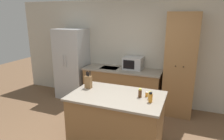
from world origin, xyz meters
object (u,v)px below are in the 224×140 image
object	(u,v)px
spice_bottle_green_herb	(147,94)
spice_bottle_tall_dark	(140,93)
spice_bottle_amber_oil	(151,98)
pantry_cabinet	(180,65)
knife_block	(88,82)
refrigerator	(72,64)
spice_bottle_short_red	(150,96)
microwave	(133,63)

from	to	relation	value
spice_bottle_green_herb	spice_bottle_tall_dark	bearing A→B (deg)	-145.34
spice_bottle_amber_oil	spice_bottle_green_herb	distance (m)	0.22
pantry_cabinet	knife_block	distance (m)	2.14
refrigerator	knife_block	distance (m)	1.99
knife_block	spice_bottle_tall_dark	distance (m)	0.98
knife_block	spice_bottle_amber_oil	distance (m)	1.19
spice_bottle_short_red	spice_bottle_green_herb	distance (m)	0.10
spice_bottle_green_herb	knife_block	bearing A→B (deg)	180.00
knife_block	spice_bottle_short_red	world-z (taller)	knife_block
spice_bottle_green_herb	spice_bottle_amber_oil	bearing A→B (deg)	-62.76
knife_block	spice_bottle_green_herb	bearing A→B (deg)	-0.00
pantry_cabinet	spice_bottle_green_herb	xyz separation A→B (m)	(-0.42, -1.53, -0.17)
refrigerator	spice_bottle_green_herb	world-z (taller)	refrigerator
refrigerator	spice_bottle_green_herb	size ratio (longest dim) A/B	23.11
spice_bottle_short_red	microwave	bearing A→B (deg)	114.12
refrigerator	microwave	distance (m)	1.70
microwave	refrigerator	bearing A→B (deg)	-175.96
spice_bottle_tall_dark	microwave	bearing A→B (deg)	109.42
refrigerator	pantry_cabinet	size ratio (longest dim) A/B	0.82
refrigerator	spice_bottle_green_herb	xyz separation A→B (m)	(2.38, -1.50, 0.03)
microwave	spice_bottle_short_red	distance (m)	1.85
pantry_cabinet	microwave	xyz separation A→B (m)	(-1.11, 0.09, -0.07)
spice_bottle_tall_dark	spice_bottle_green_herb	bearing A→B (deg)	34.66
refrigerator	pantry_cabinet	world-z (taller)	pantry_cabinet
refrigerator	microwave	size ratio (longest dim) A/B	4.09
refrigerator	spice_bottle_amber_oil	size ratio (longest dim) A/B	11.52
refrigerator	microwave	bearing A→B (deg)	4.04
knife_block	spice_bottle_tall_dark	xyz separation A→B (m)	(0.98, -0.07, -0.05)
refrigerator	knife_block	size ratio (longest dim) A/B	5.66
refrigerator	spice_bottle_short_red	distance (m)	2.91
knife_block	microwave	bearing A→B (deg)	76.55
microwave	spice_bottle_tall_dark	bearing A→B (deg)	-70.58
microwave	spice_bottle_short_red	size ratio (longest dim) A/B	3.76
microwave	spice_bottle_amber_oil	world-z (taller)	microwave
spice_bottle_tall_dark	spice_bottle_short_red	distance (m)	0.16
microwave	pantry_cabinet	bearing A→B (deg)	-4.62
pantry_cabinet	spice_bottle_amber_oil	size ratio (longest dim) A/B	14.07
spice_bottle_green_herb	pantry_cabinet	bearing A→B (deg)	74.68
spice_bottle_amber_oil	spice_bottle_green_herb	world-z (taller)	spice_bottle_amber_oil
spice_bottle_amber_oil	spice_bottle_tall_dark	bearing A→B (deg)	146.90
refrigerator	spice_bottle_short_red	bearing A→B (deg)	-32.72
spice_bottle_green_herb	refrigerator	bearing A→B (deg)	147.80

